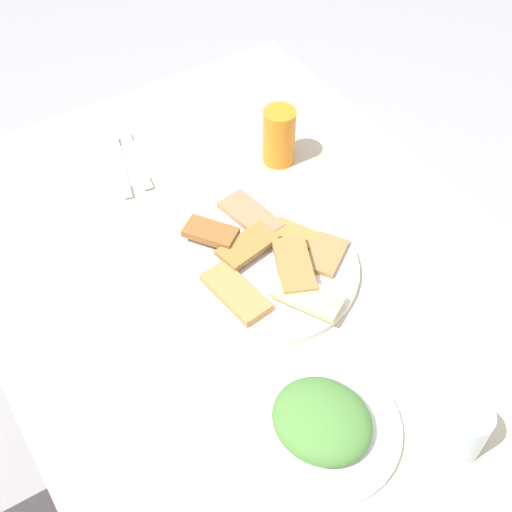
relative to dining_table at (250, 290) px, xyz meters
name	(u,v)px	position (x,y,z in m)	size (l,w,h in m)	color
ground_plane	(251,441)	(0.00, 0.00, -0.64)	(6.00, 6.00, 0.00)	#A6A2A4
dining_table	(250,290)	(0.00, 0.00, 0.00)	(1.20, 0.91, 0.71)	beige
pide_platter	(266,264)	(-0.02, -0.02, 0.08)	(0.35, 0.33, 0.04)	white
salad_plate_greens	(321,422)	(-0.32, 0.08, 0.09)	(0.24, 0.24, 0.06)	white
soda_can	(279,136)	(0.21, -0.21, 0.13)	(0.07, 0.07, 0.12)	orange
drinking_glass	(464,430)	(-0.45, -0.07, 0.12)	(0.06, 0.06, 0.09)	silver
paper_napkin	(129,165)	(0.37, 0.06, 0.07)	(0.12, 0.12, 0.00)	white
fork	(137,160)	(0.37, 0.04, 0.08)	(0.19, 0.02, 0.01)	silver
spoon	(121,166)	(0.37, 0.08, 0.08)	(0.19, 0.02, 0.01)	silver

